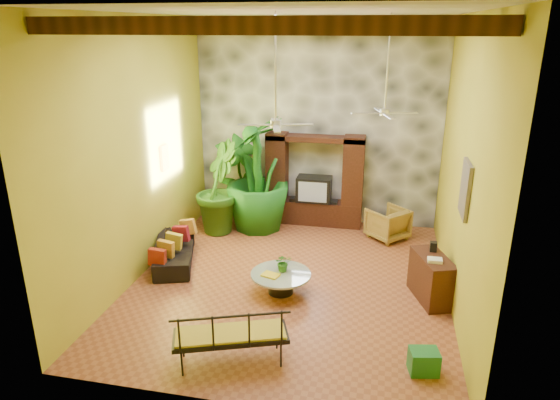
% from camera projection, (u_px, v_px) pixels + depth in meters
% --- Properties ---
extents(ground, '(7.00, 7.00, 0.00)m').
position_uv_depth(ground, '(290.00, 281.00, 9.88)').
color(ground, brown).
rests_on(ground, ground).
extents(ceiling, '(6.00, 7.00, 0.02)m').
position_uv_depth(ceiling, '(292.00, 11.00, 8.23)').
color(ceiling, silver).
rests_on(ceiling, back_wall).
extents(back_wall, '(6.00, 0.02, 5.00)m').
position_uv_depth(back_wall, '(318.00, 123.00, 12.29)').
color(back_wall, '#AAA126').
rests_on(back_wall, ground).
extents(left_wall, '(0.02, 7.00, 5.00)m').
position_uv_depth(left_wall, '(139.00, 150.00, 9.64)').
color(left_wall, '#AAA126').
rests_on(left_wall, ground).
extents(right_wall, '(0.02, 7.00, 5.00)m').
position_uv_depth(right_wall, '(464.00, 168.00, 8.47)').
color(right_wall, '#AAA126').
rests_on(right_wall, ground).
extents(stone_accent_wall, '(5.98, 0.10, 4.98)m').
position_uv_depth(stone_accent_wall, '(317.00, 124.00, 12.23)').
color(stone_accent_wall, '#3A3D42').
rests_on(stone_accent_wall, ground).
extents(ceiling_beams, '(5.95, 5.36, 0.22)m').
position_uv_depth(ceiling_beams, '(292.00, 25.00, 8.30)').
color(ceiling_beams, '#361B11').
rests_on(ceiling_beams, ceiling).
extents(entertainment_center, '(2.40, 0.55, 2.30)m').
position_uv_depth(entertainment_center, '(314.00, 187.00, 12.46)').
color(entertainment_center, black).
rests_on(entertainment_center, ground).
extents(ceiling_fan_front, '(1.28, 1.28, 1.86)m').
position_uv_depth(ceiling_fan_front, '(276.00, 112.00, 8.43)').
color(ceiling_fan_front, silver).
rests_on(ceiling_fan_front, ceiling).
extents(ceiling_fan_back, '(1.28, 1.28, 1.86)m').
position_uv_depth(ceiling_fan_back, '(385.00, 102.00, 9.55)').
color(ceiling_fan_back, silver).
rests_on(ceiling_fan_back, ceiling).
extents(wall_art_mask, '(0.06, 0.32, 0.55)m').
position_uv_depth(wall_art_mask, '(164.00, 158.00, 10.69)').
color(wall_art_mask, yellow).
rests_on(wall_art_mask, left_wall).
extents(wall_art_painting, '(0.06, 0.70, 0.90)m').
position_uv_depth(wall_art_painting, '(465.00, 189.00, 7.99)').
color(wall_art_painting, '#21507B').
rests_on(wall_art_painting, right_wall).
extents(sofa, '(1.28, 2.01, 0.55)m').
position_uv_depth(sofa, '(175.00, 251.00, 10.55)').
color(sofa, black).
rests_on(sofa, ground).
extents(wicker_armchair, '(1.15, 1.15, 0.75)m').
position_uv_depth(wicker_armchair, '(388.00, 223.00, 11.74)').
color(wicker_armchair, olive).
rests_on(wicker_armchair, ground).
extents(tall_plant_a, '(1.43, 1.29, 2.25)m').
position_uv_depth(tall_plant_a, '(240.00, 176.00, 12.78)').
color(tall_plant_a, '#1B6019').
rests_on(tall_plant_a, ground).
extents(tall_plant_b, '(1.16, 1.36, 2.22)m').
position_uv_depth(tall_plant_b, '(217.00, 187.00, 11.96)').
color(tall_plant_b, '#275817').
rests_on(tall_plant_b, ground).
extents(tall_plant_c, '(1.67, 1.67, 2.80)m').
position_uv_depth(tall_plant_c, '(257.00, 174.00, 11.99)').
color(tall_plant_c, '#175A18').
rests_on(tall_plant_c, ground).
extents(coffee_table, '(1.13, 1.13, 0.40)m').
position_uv_depth(coffee_table, '(281.00, 280.00, 9.37)').
color(coffee_table, black).
rests_on(coffee_table, ground).
extents(centerpiece_plant, '(0.38, 0.35, 0.35)m').
position_uv_depth(centerpiece_plant, '(283.00, 263.00, 9.36)').
color(centerpiece_plant, '#29651A').
rests_on(centerpiece_plant, coffee_table).
extents(yellow_tray, '(0.36, 0.30, 0.03)m').
position_uv_depth(yellow_tray, '(271.00, 275.00, 9.22)').
color(yellow_tray, gold).
rests_on(yellow_tray, coffee_table).
extents(iron_bench, '(1.78, 1.17, 0.57)m').
position_uv_depth(iron_bench, '(229.00, 334.00, 7.26)').
color(iron_bench, black).
rests_on(iron_bench, ground).
extents(side_console, '(0.80, 1.17, 0.85)m').
position_uv_depth(side_console, '(431.00, 278.00, 9.09)').
color(side_console, '#331810').
rests_on(side_console, ground).
extents(green_bin, '(0.47, 0.38, 0.36)m').
position_uv_depth(green_bin, '(424.00, 361.00, 7.22)').
color(green_bin, '#1E743D').
rests_on(green_bin, ground).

